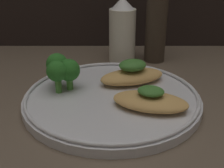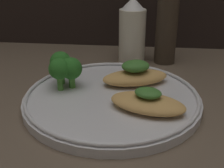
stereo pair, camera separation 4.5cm
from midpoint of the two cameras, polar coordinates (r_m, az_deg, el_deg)
ground_plane at (r=47.04cm, az=-2.76°, el=-4.39°), size 180.00×180.00×1.00cm
plate at (r=46.33cm, az=-2.80°, el=-2.77°), size 28.89×28.89×2.00cm
grilled_meat_front at (r=41.97cm, az=4.76°, el=-3.40°), size 12.54×8.87×3.43cm
grilled_meat_middle at (r=49.93cm, az=1.53°, el=1.92°), size 12.88×8.97×4.36cm
broccoli_bunch at (r=47.97cm, az=-12.95°, el=2.94°), size 5.91×6.23×5.94cm
sauce_bottle at (r=63.80cm, az=-0.02°, el=10.63°), size 5.93×5.93×14.38cm
pepper_grinder at (r=63.84cm, az=6.87°, el=12.19°), size 4.67×4.67×19.11cm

